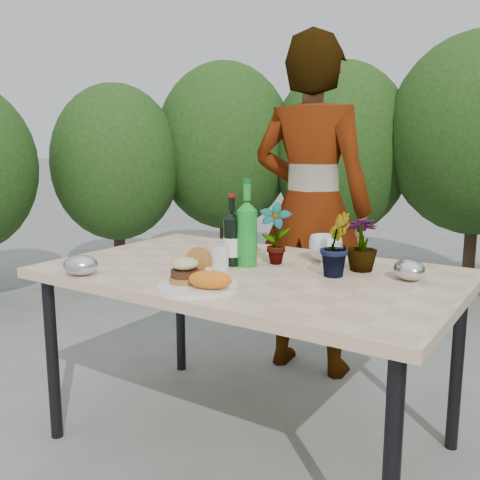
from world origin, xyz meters
The scene contains 18 objects.
ground centered at (0.00, 0.00, 0.00)m, with size 80.00×80.00×0.00m, color slate.
patio_table centered at (0.00, 0.00, 0.69)m, with size 1.60×1.00×0.75m.
shrub_hedge centered at (0.30, 1.63, 1.16)m, with size 6.95×5.16×2.14m.
dinner_plate centered at (0.00, -0.35, 0.76)m, with size 0.28×0.28×0.01m, color white.
burger_stack centered at (-0.05, -0.33, 0.81)m, with size 0.11×0.16×0.11m.
sweet_potato centered at (0.07, -0.37, 0.80)m, with size 0.15×0.08×0.06m, color orange.
grilled_veg centered at (0.02, -0.26, 0.78)m, with size 0.08×0.05×0.03m.
wine_bottle centered at (-0.10, 0.02, 0.86)m, with size 0.07×0.07×0.29m.
sparkling_water centered at (-0.05, 0.04, 0.88)m, with size 0.09×0.09×0.35m.
plastic_cup centered at (-0.11, -0.06, 0.80)m, with size 0.07×0.07×0.10m, color silver.
seedling_left centered at (0.03, 0.14, 0.88)m, with size 0.13×0.09×0.26m, color #21561D.
seedling_mid centered at (0.32, 0.08, 0.87)m, with size 0.13×0.11×0.24m, color #27561D.
seedling_right centered at (0.38, 0.22, 0.86)m, with size 0.12×0.12×0.21m, color #25581E.
blue_bowl centered at (0.18, 0.30, 0.81)m, with size 0.14×0.14×0.11m, color white.
foil_packet_left centered at (-0.49, -0.44, 0.79)m, with size 0.13×0.11×0.08m, color silver.
foil_packet_right centered at (0.58, 0.17, 0.79)m, with size 0.13×0.11×0.08m, color silver.
person centered at (-0.14, 0.84, 0.90)m, with size 0.66×0.43×1.81m, color #A06750.
terracotta_pot centered at (-1.49, 1.99, 0.07)m, with size 0.17×0.17×0.14m.
Camera 1 is at (1.10, -1.76, 1.24)m, focal length 40.00 mm.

